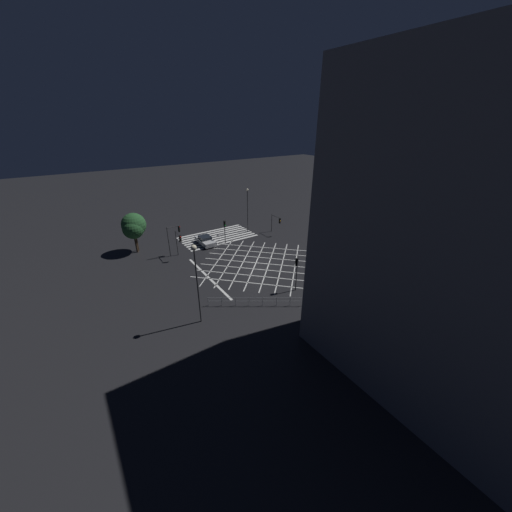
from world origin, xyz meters
name	(u,v)px	position (x,y,z in m)	size (l,w,h in m)	color
ground_plane	(256,263)	(0.00, 0.00, 0.00)	(200.00, 200.00, 0.00)	black
road_markings	(229,246)	(0.33, -7.17, 0.00)	(18.55, 24.68, 0.01)	silver
traffic_light_se_cross	(179,240)	(8.22, -7.52, 2.81)	(0.36, 2.18, 3.84)	#2D2D30
traffic_light_median_north	(296,267)	(0.05, 8.42, 2.98)	(0.36, 0.39, 4.18)	#2D2D30
traffic_light_se_main	(174,234)	(8.36, -8.83, 3.30)	(2.00, 0.36, 4.55)	#2D2D30
traffic_light_sw_cross	(277,221)	(-9.29, -7.44, 2.39)	(0.36, 2.60, 3.25)	#2D2D30
traffic_light_nw_cross	(351,252)	(-8.41, 9.13, 2.98)	(0.36, 0.39, 4.18)	#2D2D30
traffic_light_median_south	(225,227)	(0.23, -8.60, 2.77)	(0.36, 0.39, 3.88)	#2D2D30
traffic_light_nw_main	(342,254)	(-6.78, 9.07, 3.18)	(3.10, 0.36, 4.29)	#2D2D30
street_lamp_east	(196,268)	(11.75, 7.69, 6.02)	(0.54, 0.54, 8.36)	#2D2D30
street_lamp_west	(247,204)	(-5.82, -11.39, 4.98)	(0.42, 0.42, 7.69)	#2D2D30
street_tree_near	(134,225)	(12.76, -13.52, 4.19)	(3.51, 3.51, 5.96)	#38281C
street_tree_far	(133,229)	(13.03, -13.04, 3.77)	(3.06, 3.06, 5.32)	#38281C
waiting_car	(205,240)	(3.09, -10.13, 0.63)	(1.89, 4.47, 1.34)	#B7BABC
pedestrian_railing	(256,300)	(5.69, 8.51, 0.68)	(8.67, 5.80, 1.05)	gray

